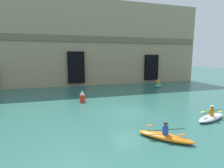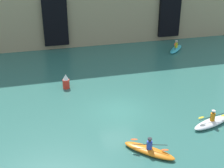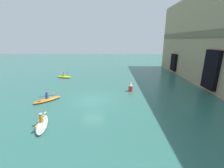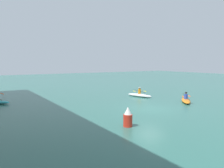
{
  "view_description": "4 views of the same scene",
  "coord_description": "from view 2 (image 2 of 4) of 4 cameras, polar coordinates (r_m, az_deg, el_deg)",
  "views": [
    {
      "loc": [
        -5.34,
        -13.59,
        4.81
      ],
      "look_at": [
        -0.69,
        2.18,
        2.23
      ],
      "focal_mm": 28.0,
      "sensor_mm": 36.0,
      "label": 1
    },
    {
      "loc": [
        -5.58,
        -19.12,
        11.54
      ],
      "look_at": [
        -0.01,
        1.87,
        1.33
      ],
      "focal_mm": 50.0,
      "sensor_mm": 36.0,
      "label": 2
    },
    {
      "loc": [
        16.42,
        2.43,
        6.83
      ],
      "look_at": [
        -0.02,
        2.27,
        1.98
      ],
      "focal_mm": 24.0,
      "sensor_mm": 36.0,
      "label": 3
    },
    {
      "loc": [
        -14.13,
        12.95,
        4.1
      ],
      "look_at": [
        2.58,
        2.31,
        2.09
      ],
      "focal_mm": 35.0,
      "sensor_mm": 36.0,
      "label": 4
    }
  ],
  "objects": [
    {
      "name": "kayak_cyan",
      "position": [
        36.07,
        11.61,
        6.35
      ],
      "size": [
        2.86,
        3.02,
        1.15
      ],
      "rotation": [
        0.0,
        0.0,
        0.83
      ],
      "color": "#33B2C6",
      "rests_on": "ground"
    },
    {
      "name": "ground_plane",
      "position": [
        23.02,
        1.23,
        -4.91
      ],
      "size": [
        120.0,
        120.0,
        0.0
      ],
      "primitive_type": "plane",
      "color": "#2D665B"
    },
    {
      "name": "kayak_orange",
      "position": [
        18.88,
        6.8,
        -11.92
      ],
      "size": [
        2.83,
        2.84,
        1.04
      ],
      "rotation": [
        0.0,
        0.0,
        2.35
      ],
      "color": "orange",
      "rests_on": "ground"
    },
    {
      "name": "kayak_white",
      "position": [
        22.32,
        17.78,
        -6.64
      ],
      "size": [
        3.28,
        1.76,
        1.13
      ],
      "rotation": [
        0.0,
        0.0,
        3.45
      ],
      "color": "white",
      "rests_on": "ground"
    },
    {
      "name": "marker_buoy",
      "position": [
        26.43,
        -8.42,
        0.41
      ],
      "size": [
        0.58,
        0.58,
        1.27
      ],
      "color": "red",
      "rests_on": "ground"
    }
  ]
}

